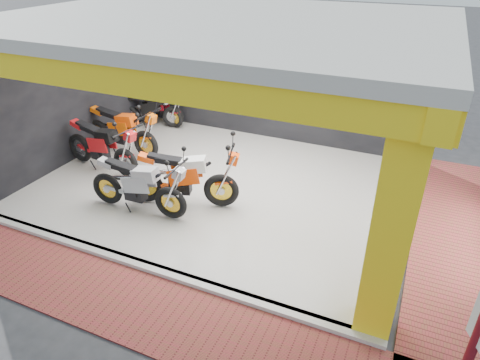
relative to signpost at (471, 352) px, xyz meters
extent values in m
plane|color=#2D2D30|center=(-4.72, 1.98, -1.33)|extent=(80.00, 80.00, 0.00)
cube|color=white|center=(-4.72, 3.98, -1.28)|extent=(8.00, 6.00, 0.10)
cube|color=beige|center=(-4.72, 3.98, 2.27)|extent=(8.40, 6.40, 0.20)
cube|color=black|center=(-4.72, 7.08, 0.42)|extent=(8.20, 0.20, 3.50)
cube|color=black|center=(-8.82, 3.98, 0.42)|extent=(0.20, 6.20, 3.50)
cube|color=yellow|center=(-0.97, 1.23, 0.42)|extent=(0.50, 0.50, 3.50)
cube|color=yellow|center=(-4.72, 0.98, 1.97)|extent=(8.40, 0.30, 0.40)
cube|color=yellow|center=(-0.72, 3.98, 1.97)|extent=(0.30, 6.40, 0.40)
cube|color=white|center=(-4.72, 0.96, -1.28)|extent=(8.00, 0.20, 0.10)
cube|color=maroon|center=(-4.72, 0.18, -1.32)|extent=(9.00, 1.40, 0.03)
cube|color=maroon|center=(0.08, 3.98, -1.32)|extent=(1.40, 7.00, 0.03)
cylinder|color=maroon|center=(0.00, 0.00, -0.12)|extent=(0.10, 0.10, 2.43)
camera|label=1|loc=(-0.92, -3.56, 3.54)|focal=32.00mm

